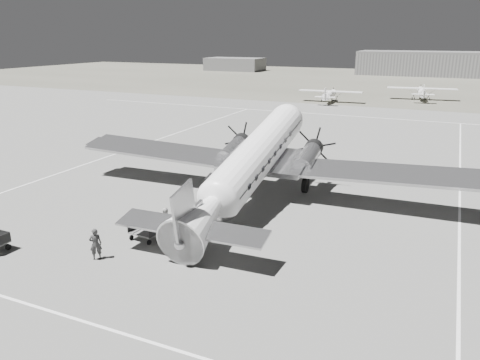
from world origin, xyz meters
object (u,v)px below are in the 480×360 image
(hangar_main, at_px, (435,64))
(passenger, at_px, (187,206))
(dc3_airliner, at_px, (253,163))
(ground_crew, at_px, (96,244))
(light_plane_right, at_px, (421,93))
(shed_secondary, at_px, (235,64))
(baggage_cart_near, at_px, (144,232))
(ramp_agent, at_px, (166,221))
(light_plane_left, at_px, (330,96))

(hangar_main, xyz_separation_m, passenger, (-8.33, -122.87, -2.49))
(dc3_airliner, xyz_separation_m, ground_crew, (-3.94, -10.83, -1.97))
(dc3_airliner, xyz_separation_m, light_plane_right, (6.36, 60.71, -1.59))
(hangar_main, height_order, passenger, hangar_main)
(shed_secondary, bearing_deg, ground_crew, -68.00)
(shed_secondary, bearing_deg, passenger, -66.33)
(baggage_cart_near, height_order, ground_crew, ground_crew)
(ramp_agent, bearing_deg, shed_secondary, 14.91)
(shed_secondary, xyz_separation_m, light_plane_right, (60.61, -52.97, -0.79))
(light_plane_left, bearing_deg, light_plane_right, 30.99)
(hangar_main, bearing_deg, light_plane_right, -89.40)
(light_plane_right, relative_size, ground_crew, 7.01)
(hangar_main, distance_m, ramp_agent, 125.59)
(light_plane_right, distance_m, ramp_agent, 67.91)
(ground_crew, bearing_deg, ramp_agent, -150.98)
(ground_crew, distance_m, passenger, 6.77)
(baggage_cart_near, distance_m, ground_crew, 3.06)
(light_plane_left, relative_size, ramp_agent, 6.98)
(light_plane_left, height_order, ramp_agent, light_plane_left)
(shed_secondary, height_order, ground_crew, shed_secondary)
(light_plane_right, height_order, passenger, light_plane_right)
(hangar_main, xyz_separation_m, light_plane_right, (0.61, -57.97, -2.09))
(shed_secondary, distance_m, ground_crew, 134.29)
(light_plane_left, relative_size, ground_crew, 6.45)
(baggage_cart_near, xyz_separation_m, passenger, (0.51, 3.71, 0.34))
(dc3_airliner, relative_size, ramp_agent, 19.11)
(light_plane_left, relative_size, light_plane_right, 0.92)
(shed_secondary, height_order, dc3_airliner, dc3_airliner)
(shed_secondary, bearing_deg, baggage_cart_near, -67.18)
(light_plane_right, height_order, ramp_agent, light_plane_right)
(light_plane_left, bearing_deg, shed_secondary, 123.34)
(baggage_cart_near, distance_m, ramp_agent, 1.46)
(light_plane_right, height_order, ground_crew, light_plane_right)
(passenger, bearing_deg, hangar_main, 10.94)
(ground_crew, xyz_separation_m, ramp_agent, (1.45, 4.21, -0.06))
(light_plane_left, xyz_separation_m, ramp_agent, (5.04, -57.81, -0.34))
(dc3_airliner, relative_size, light_plane_right, 2.52)
(shed_secondary, xyz_separation_m, baggage_cart_near, (51.16, -121.59, -1.53))
(light_plane_left, bearing_deg, hangar_main, 75.42)
(dc3_airliner, height_order, light_plane_left, dc3_airliner)
(shed_secondary, xyz_separation_m, ground_crew, (50.32, -124.51, -1.17))
(dc3_airliner, bearing_deg, baggage_cart_near, -113.63)
(dc3_airliner, xyz_separation_m, ramp_agent, (-2.49, -6.62, -2.03))
(passenger, bearing_deg, ramp_agent, -162.92)
(hangar_main, bearing_deg, passenger, -93.88)
(baggage_cart_near, bearing_deg, hangar_main, 91.36)
(ground_crew, bearing_deg, dc3_airliner, -151.99)
(dc3_airliner, distance_m, ramp_agent, 7.36)
(hangar_main, height_order, light_plane_right, hangar_main)
(dc3_airliner, distance_m, ground_crew, 11.69)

